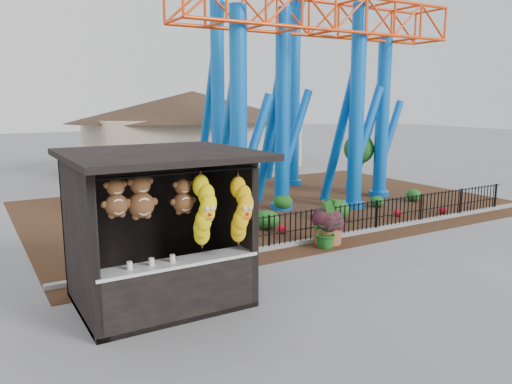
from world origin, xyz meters
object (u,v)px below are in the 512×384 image
terracotta_planter (327,234)px  potted_plant (327,232)px  prize_booth (163,232)px  roller_coaster (293,37)px

terracotta_planter → potted_plant: size_ratio=0.85×
prize_booth → terracotta_planter: (5.59, 1.78, -1.24)m
prize_booth → roller_coaster: (8.11, 7.31, 4.92)m
roller_coaster → terracotta_planter: roller_coaster is taller
roller_coaster → terracotta_planter: 8.65m
roller_coaster → prize_booth: bearing=-138.0°
roller_coaster → potted_plant: (-2.83, -5.86, -5.98)m
terracotta_planter → potted_plant: bearing=-132.2°
potted_plant → roller_coaster: bearing=86.5°
prize_booth → roller_coaster: size_ratio=0.32×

